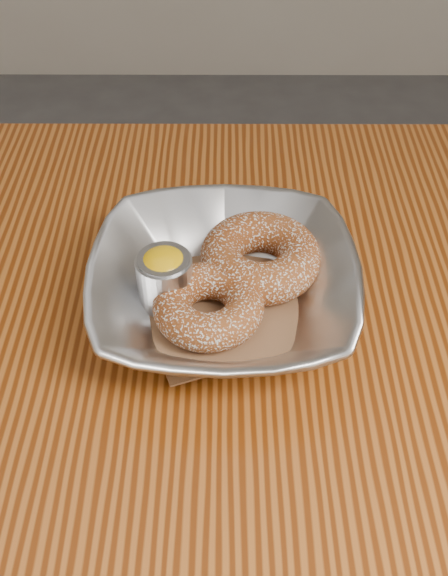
{
  "coord_description": "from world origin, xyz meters",
  "views": [
    {
      "loc": [
        0.09,
        -0.35,
        1.2
      ],
      "look_at": [
        0.08,
        0.07,
        0.78
      ],
      "focal_mm": 42.0,
      "sensor_mm": 36.0,
      "label": 1
    }
  ],
  "objects_px": {
    "ramekin": "(165,277)",
    "donut_front": "(208,306)",
    "table": "(135,440)",
    "donut_back": "(260,257)",
    "serving_bowl": "(224,289)"
  },
  "relations": [
    {
      "from": "donut_back",
      "to": "ramekin",
      "type": "distance_m",
      "value": 0.09
    },
    {
      "from": "table",
      "to": "donut_front",
      "type": "height_order",
      "value": "donut_front"
    },
    {
      "from": "donut_front",
      "to": "serving_bowl",
      "type": "bearing_deg",
      "value": 54.93
    },
    {
      "from": "donut_back",
      "to": "serving_bowl",
      "type": "bearing_deg",
      "value": -129.0
    },
    {
      "from": "donut_back",
      "to": "ramekin",
      "type": "bearing_deg",
      "value": -157.36
    },
    {
      "from": "table",
      "to": "donut_front",
      "type": "distance_m",
      "value": 0.15
    },
    {
      "from": "donut_front",
      "to": "table",
      "type": "bearing_deg",
      "value": -142.05
    },
    {
      "from": "serving_bowl",
      "to": "ramekin",
      "type": "relative_size",
      "value": 4.13
    },
    {
      "from": "donut_front",
      "to": "ramekin",
      "type": "xyz_separation_m",
      "value": [
        -0.04,
        0.02,
        0.01
      ]
    },
    {
      "from": "table",
      "to": "donut_back",
      "type": "xyz_separation_m",
      "value": [
        0.12,
        0.12,
        0.13
      ]
    },
    {
      "from": "serving_bowl",
      "to": "ramekin",
      "type": "height_order",
      "value": "ramekin"
    },
    {
      "from": "donut_back",
      "to": "donut_front",
      "type": "distance_m",
      "value": 0.08
    },
    {
      "from": "donut_back",
      "to": "ramekin",
      "type": "relative_size",
      "value": 1.96
    },
    {
      "from": "ramekin",
      "to": "donut_front",
      "type": "bearing_deg",
      "value": -32.51
    },
    {
      "from": "serving_bowl",
      "to": "donut_front",
      "type": "distance_m",
      "value": 0.02
    }
  ]
}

